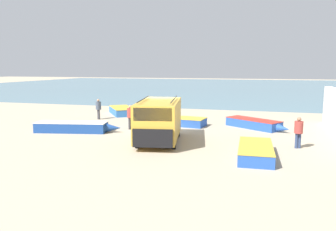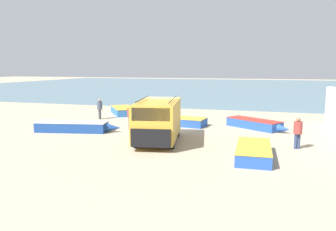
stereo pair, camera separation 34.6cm
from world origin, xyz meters
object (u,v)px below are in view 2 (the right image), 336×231
(fishing_rowboat_0, at_px, (256,124))
(fishing_rowboat_1, at_px, (179,121))
(fisherman_0, at_px, (298,130))
(fisherman_1, at_px, (130,115))
(fisherman_2, at_px, (100,107))
(parked_van, at_px, (158,119))
(fishing_rowboat_4, at_px, (254,151))
(fishing_rowboat_3, at_px, (123,110))
(fishing_rowboat_2, at_px, (75,127))

(fishing_rowboat_0, bearing_deg, fishing_rowboat_1, -142.21)
(fisherman_0, distance_m, fisherman_1, 10.62)
(fishing_rowboat_0, height_order, fisherman_2, fisherman_2)
(fishing_rowboat_1, bearing_deg, fisherman_1, 48.98)
(parked_van, distance_m, fisherman_2, 9.50)
(fishing_rowboat_1, bearing_deg, fisherman_2, 0.50)
(fishing_rowboat_1, xyz_separation_m, fishing_rowboat_4, (5.46, -7.18, -0.00))
(fishing_rowboat_1, xyz_separation_m, fisherman_1, (-2.77, -2.42, 0.69))
(fishing_rowboat_3, xyz_separation_m, fishing_rowboat_4, (11.75, -11.27, -0.02))
(fishing_rowboat_1, height_order, fishing_rowboat_3, fishing_rowboat_3)
(fishing_rowboat_2, distance_m, fishing_rowboat_3, 8.36)
(fishing_rowboat_2, height_order, fishing_rowboat_4, fishing_rowboat_2)
(fisherman_1, relative_size, fisherman_2, 1.01)
(parked_van, distance_m, fishing_rowboat_2, 6.26)
(parked_van, bearing_deg, fishing_rowboat_1, 172.08)
(fisherman_0, xyz_separation_m, fisherman_1, (-10.32, 2.51, 0.01))
(fisherman_0, bearing_deg, fishing_rowboat_4, -61.01)
(fishing_rowboat_1, height_order, fishing_rowboat_4, fishing_rowboat_1)
(fishing_rowboat_2, bearing_deg, fishing_rowboat_0, 10.79)
(fishing_rowboat_0, xyz_separation_m, fishing_rowboat_4, (0.12, -7.43, -0.02))
(fishing_rowboat_0, distance_m, fishing_rowboat_3, 12.24)
(fishing_rowboat_0, relative_size, fishing_rowboat_3, 0.99)
(fishing_rowboat_2, bearing_deg, fisherman_0, -14.00)
(fishing_rowboat_4, distance_m, fisherman_2, 14.74)
(parked_van, height_order, fishing_rowboat_1, parked_van)
(fisherman_0, bearing_deg, parked_van, -103.93)
(parked_van, distance_m, fisherman_1, 4.26)
(fishing_rowboat_3, height_order, fisherman_2, fisherman_2)
(fishing_rowboat_1, height_order, fisherman_2, fisherman_2)
(fishing_rowboat_4, bearing_deg, fishing_rowboat_2, 73.90)
(fishing_rowboat_2, bearing_deg, fisherman_2, 89.72)
(fishing_rowboat_4, bearing_deg, fishing_rowboat_3, 44.52)
(fishing_rowboat_0, distance_m, fisherman_0, 5.68)
(parked_van, xyz_separation_m, fishing_rowboat_3, (-6.48, 9.57, -0.96))
(fisherman_1, bearing_deg, fisherman_0, -167.78)
(fishing_rowboat_1, xyz_separation_m, fishing_rowboat_3, (-6.29, 4.09, 0.02))
(fishing_rowboat_1, xyz_separation_m, fisherman_2, (-6.87, 0.88, 0.68))
(fishing_rowboat_0, relative_size, fishing_rowboat_4, 0.97)
(fisherman_0, relative_size, fisherman_1, 0.99)
(fishing_rowboat_1, distance_m, fisherman_1, 3.74)
(fishing_rowboat_4, xyz_separation_m, fisherman_1, (-8.23, 4.76, 0.70))
(fisherman_0, height_order, fisherman_2, same)
(fishing_rowboat_0, distance_m, fishing_rowboat_1, 5.34)
(parked_van, xyz_separation_m, fisherman_1, (-2.96, 3.05, -0.28))
(fishing_rowboat_3, xyz_separation_m, fisherman_0, (13.83, -9.02, 0.66))
(fishing_rowboat_4, bearing_deg, parked_van, 70.39)
(parked_van, xyz_separation_m, fisherman_2, (-7.06, 6.36, -0.30))
(fisherman_1, height_order, fisherman_2, fisherman_1)
(fishing_rowboat_2, xyz_separation_m, fishing_rowboat_4, (11.34, -2.92, -0.04))
(fishing_rowboat_3, distance_m, fisherman_0, 16.53)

